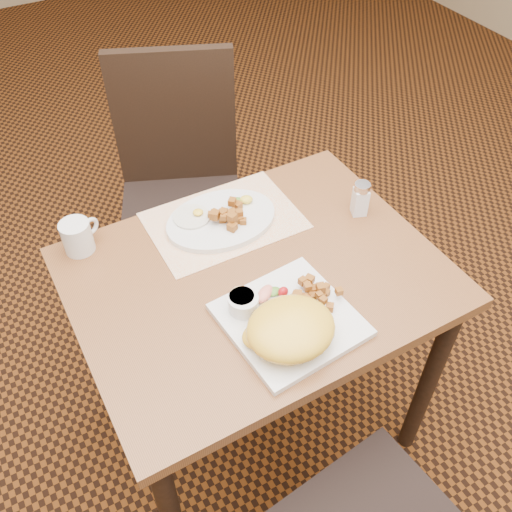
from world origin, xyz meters
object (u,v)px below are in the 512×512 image
object	(u,v)px
coffee_mug	(78,236)
table	(257,301)
plate_oval	(221,220)
chair_far	(180,180)
salt_shaker	(360,198)
plate_square	(290,320)

from	to	relation	value
coffee_mug	table	bearing A→B (deg)	-39.97
plate_oval	coffee_mug	size ratio (longest dim) A/B	2.91
chair_far	coffee_mug	world-z (taller)	chair_far
table	chair_far	size ratio (longest dim) A/B	0.93
table	salt_shaker	xyz separation A→B (m)	(0.35, 0.06, 0.16)
chair_far	plate_square	world-z (taller)	chair_far
table	plate_oval	xyz separation A→B (m)	(0.01, 0.21, 0.12)
salt_shaker	coffee_mug	world-z (taller)	salt_shaker
plate_oval	salt_shaker	distance (m)	0.38
salt_shaker	chair_far	bearing A→B (deg)	113.64
chair_far	salt_shaker	world-z (taller)	chair_far
table	coffee_mug	bearing A→B (deg)	140.03
plate_oval	plate_square	bearing A→B (deg)	-92.57
salt_shaker	coffee_mug	xyz separation A→B (m)	(-0.71, 0.24, -0.01)
chair_far	plate_square	distance (m)	0.90
salt_shaker	plate_square	bearing A→B (deg)	-147.60
coffee_mug	plate_square	bearing A→B (deg)	-53.68
chair_far	plate_oval	size ratio (longest dim) A/B	3.19
chair_far	plate_oval	bearing A→B (deg)	104.74
coffee_mug	salt_shaker	bearing A→B (deg)	-18.40
plate_oval	salt_shaker	xyz separation A→B (m)	(0.35, -0.15, 0.04)
plate_square	coffee_mug	world-z (taller)	coffee_mug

